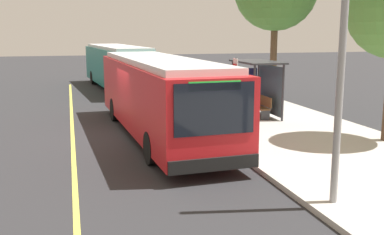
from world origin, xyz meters
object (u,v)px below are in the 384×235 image
object	(u,v)px
transit_bus_second	(118,65)
waiting_bench	(260,106)
transit_bus_main	(159,94)
pedestrian_commuter	(216,92)
route_sign_post	(235,84)

from	to	relation	value
transit_bus_second	waiting_bench	world-z (taller)	transit_bus_second
transit_bus_main	pedestrian_commuter	world-z (taller)	transit_bus_main
transit_bus_main	waiting_bench	distance (m)	5.36
transit_bus_main	route_sign_post	world-z (taller)	same
transit_bus_second	pedestrian_commuter	size ratio (longest dim) A/B	7.13
transit_bus_main	route_sign_post	size ratio (longest dim) A/B	4.23
transit_bus_main	waiting_bench	world-z (taller)	transit_bus_main
transit_bus_second	route_sign_post	world-z (taller)	same
pedestrian_commuter	waiting_bench	bearing A→B (deg)	43.36
transit_bus_main	pedestrian_commuter	xyz separation A→B (m)	(-3.48, 3.39, -0.50)
transit_bus_second	waiting_bench	xyz separation A→B (m)	(12.85, 4.95, -0.98)
route_sign_post	pedestrian_commuter	distance (m)	4.30
transit_bus_main	route_sign_post	distance (m)	2.88
waiting_bench	route_sign_post	size ratio (longest dim) A/B	0.57
transit_bus_second	pedestrian_commuter	bearing A→B (deg)	16.93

